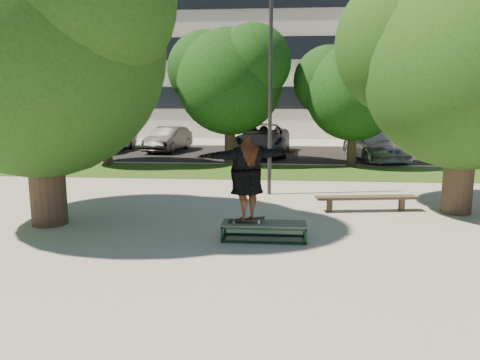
# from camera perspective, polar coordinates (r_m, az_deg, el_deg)

# --- Properties ---
(ground) EXTENTS (120.00, 120.00, 0.00)m
(ground) POSITION_cam_1_polar(r_m,az_deg,el_deg) (10.09, -2.88, -7.40)
(ground) COLOR #9F9892
(ground) RESTS_ON ground
(grass_strip) EXTENTS (30.00, 4.00, 0.02)m
(grass_strip) POSITION_cam_1_polar(r_m,az_deg,el_deg) (19.27, 3.90, 1.02)
(grass_strip) COLOR #204313
(grass_strip) RESTS_ON ground
(asphalt_strip) EXTENTS (40.00, 8.00, 0.01)m
(asphalt_strip) POSITION_cam_1_polar(r_m,az_deg,el_deg) (25.74, 1.94, 3.30)
(asphalt_strip) COLOR black
(asphalt_strip) RESTS_ON ground
(tree_left) EXTENTS (6.96, 5.95, 7.12)m
(tree_left) POSITION_cam_1_polar(r_m,az_deg,el_deg) (12.10, -23.73, 15.87)
(tree_left) COLOR #38281E
(tree_left) RESTS_ON ground
(tree_right) EXTENTS (6.24, 5.33, 6.51)m
(tree_right) POSITION_cam_1_polar(r_m,az_deg,el_deg) (13.47, 25.61, 13.65)
(tree_right) COLOR #38281E
(tree_right) RESTS_ON ground
(bg_tree_left) EXTENTS (5.28, 4.51, 5.77)m
(bg_tree_left) POSITION_cam_1_polar(r_m,az_deg,el_deg) (22.08, -16.37, 11.48)
(bg_tree_left) COLOR #38281E
(bg_tree_left) RESTS_ON ground
(bg_tree_mid) EXTENTS (5.76, 4.92, 6.24)m
(bg_tree_mid) POSITION_cam_1_polar(r_m,az_deg,el_deg) (21.77, -1.45, 12.65)
(bg_tree_mid) COLOR #38281E
(bg_tree_mid) RESTS_ON ground
(bg_tree_right) EXTENTS (5.04, 4.31, 5.43)m
(bg_tree_right) POSITION_cam_1_polar(r_m,az_deg,el_deg) (21.33, 13.56, 11.02)
(bg_tree_right) COLOR #38281E
(bg_tree_right) RESTS_ON ground
(lamppost) EXTENTS (0.25, 0.15, 6.11)m
(lamppost) POSITION_cam_1_polar(r_m,az_deg,el_deg) (14.54, 3.71, 10.53)
(lamppost) COLOR #2D2D30
(lamppost) RESTS_ON ground
(office_building) EXTENTS (30.00, 14.12, 16.00)m
(office_building) POSITION_cam_1_polar(r_m,az_deg,el_deg) (41.94, 0.36, 16.85)
(office_building) COLOR beige
(office_building) RESTS_ON ground
(grind_box) EXTENTS (1.80, 0.60, 0.38)m
(grind_box) POSITION_cam_1_polar(r_m,az_deg,el_deg) (10.10, 2.94, -6.26)
(grind_box) COLOR black
(grind_box) RESTS_ON ground
(skater_rig) EXTENTS (2.26, 1.38, 1.87)m
(skater_rig) POSITION_cam_1_polar(r_m,az_deg,el_deg) (9.85, 0.83, 0.25)
(skater_rig) COLOR white
(skater_rig) RESTS_ON grind_box
(bench) EXTENTS (2.72, 0.76, 0.41)m
(bench) POSITION_cam_1_polar(r_m,az_deg,el_deg) (12.98, 15.11, -2.21)
(bench) COLOR #493B2C
(bench) RESTS_ON ground
(car_silver_a) EXTENTS (2.10, 4.85, 1.63)m
(car_silver_a) POSITION_cam_1_polar(r_m,az_deg,el_deg) (27.80, -15.57, 5.11)
(car_silver_a) COLOR #A4A3A8
(car_silver_a) RESTS_ON asphalt_strip
(car_dark) EXTENTS (2.05, 4.35, 1.38)m
(car_dark) POSITION_cam_1_polar(r_m,az_deg,el_deg) (26.89, -8.73, 4.94)
(car_dark) COLOR black
(car_dark) RESTS_ON asphalt_strip
(car_grey) EXTENTS (3.01, 6.00, 1.63)m
(car_grey) POSITION_cam_1_polar(r_m,az_deg,el_deg) (25.23, 2.79, 5.00)
(car_grey) COLOR #525257
(car_grey) RESTS_ON asphalt_strip
(car_silver_b) EXTENTS (2.89, 5.48, 1.52)m
(car_silver_b) POSITION_cam_1_polar(r_m,az_deg,el_deg) (24.17, 16.10, 4.27)
(car_silver_b) COLOR #A5A6AA
(car_silver_b) RESTS_ON asphalt_strip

